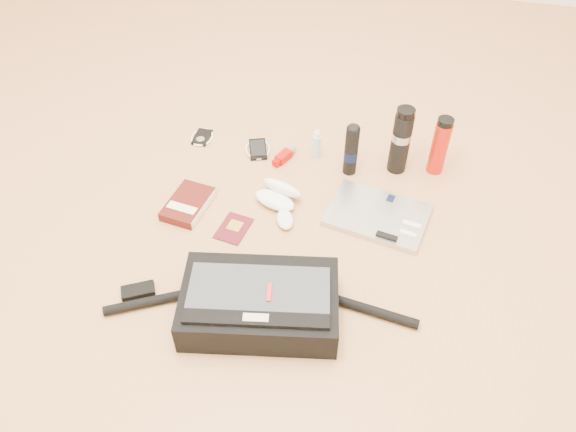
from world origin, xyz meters
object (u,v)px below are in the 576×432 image
at_px(thermos_black, 401,140).
at_px(thermos_red, 440,146).
at_px(laptop, 378,215).
at_px(book, 188,204).
at_px(messenger_bag, 259,303).

xyz_separation_m(thermos_black, thermos_red, (0.14, 0.03, -0.02)).
distance_m(thermos_black, thermos_red, 0.14).
bearing_deg(thermos_black, thermos_red, 10.47).
distance_m(laptop, thermos_red, 0.35).
bearing_deg(thermos_red, book, -153.85).
bearing_deg(book, thermos_red, 33.78).
relative_size(book, thermos_red, 0.89).
relative_size(messenger_bag, thermos_black, 3.42).
bearing_deg(book, thermos_black, 36.60).
height_order(laptop, thermos_black, thermos_black).
xyz_separation_m(messenger_bag, thermos_black, (0.32, 0.74, 0.08)).
xyz_separation_m(laptop, thermos_red, (0.17, 0.29, 0.10)).
distance_m(book, thermos_red, 0.91).
xyz_separation_m(book, thermos_black, (0.67, 0.37, 0.12)).
relative_size(laptop, book, 1.79).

